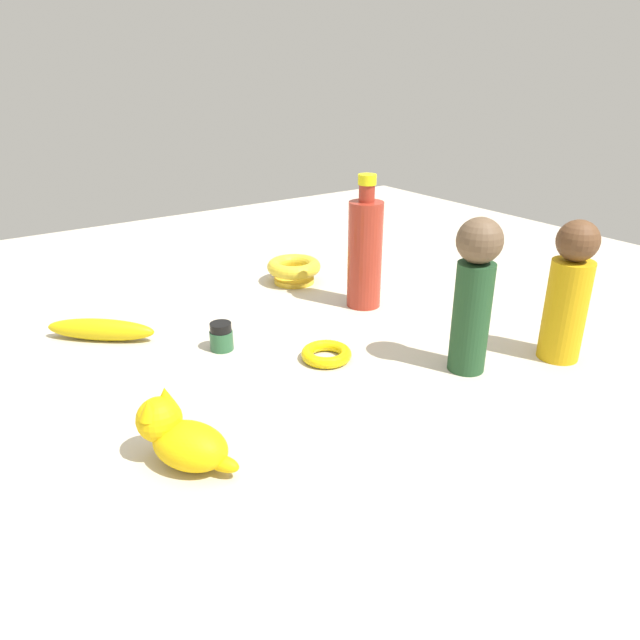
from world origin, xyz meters
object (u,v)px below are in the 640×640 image
at_px(bangle, 326,354).
at_px(banana, 101,330).
at_px(cat_figurine, 180,436).
at_px(person_figure_adult, 474,292).
at_px(person_figure_child, 568,292).
at_px(nail_polish_jar, 221,336).
at_px(bowl, 294,269).
at_px(bottle_tall, 365,252).

xyz_separation_m(bangle, banana, (-0.26, 0.27, 0.01)).
xyz_separation_m(cat_figurine, person_figure_adult, (0.43, -0.03, 0.09)).
bearing_deg(person_figure_child, person_figure_adult, 159.03).
bearing_deg(nail_polish_jar, person_figure_adult, -45.02).
xyz_separation_m(cat_figurine, bowl, (0.43, 0.43, -0.01)).
relative_size(person_figure_child, nail_polish_jar, 4.79).
bearing_deg(cat_figurine, bowl, 45.22).
bearing_deg(person_figure_child, cat_figurine, 171.39).
relative_size(cat_figurine, bangle, 1.53).
bearing_deg(bowl, cat_figurine, -134.78).
relative_size(person_figure_child, banana, 1.19).
xyz_separation_m(person_figure_child, bottle_tall, (-0.11, 0.34, -0.00)).
distance_m(nail_polish_jar, bowl, 0.33).
height_order(bottle_tall, bowl, bottle_tall).
relative_size(person_figure_adult, banana, 1.26).
bearing_deg(bangle, nail_polish_jar, 133.05).
bearing_deg(banana, nail_polish_jar, 176.68).
relative_size(bangle, bowl, 0.70).
relative_size(person_figure_adult, bottle_tall, 0.94).
bearing_deg(banana, bottle_tall, -154.51).
distance_m(bangle, bowl, 0.35).
relative_size(bottle_tall, bowl, 2.19).
xyz_separation_m(cat_figurine, banana, (0.02, 0.38, -0.02)).
bearing_deg(banana, cat_figurine, 128.73).
distance_m(nail_polish_jar, banana, 0.21).
height_order(bangle, bottle_tall, bottle_tall).
bearing_deg(bangle, bottle_tall, 36.87).
distance_m(person_figure_adult, bowl, 0.47).
bearing_deg(bottle_tall, bowl, 102.22).
bearing_deg(banana, person_figure_adult, 176.67).
relative_size(bangle, banana, 0.43).
bearing_deg(person_figure_adult, nail_polish_jar, 134.98).
xyz_separation_m(cat_figurine, nail_polish_jar, (0.17, 0.24, -0.01)).
height_order(cat_figurine, bangle, cat_figurine).
distance_m(person_figure_child, person_figure_adult, 0.16).
distance_m(cat_figurine, nail_polish_jar, 0.29).
xyz_separation_m(person_figure_child, bangle, (-0.30, 0.20, -0.10)).
distance_m(person_figure_child, bowl, 0.55).
height_order(person_figure_adult, bowl, person_figure_adult).
xyz_separation_m(person_figure_child, banana, (-0.56, 0.47, -0.09)).
height_order(bangle, banana, banana).
xyz_separation_m(bottle_tall, bowl, (-0.04, 0.18, -0.07)).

